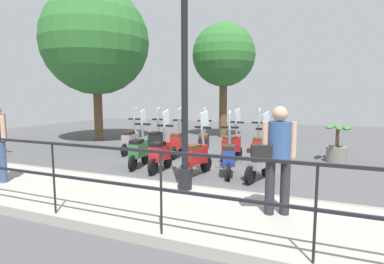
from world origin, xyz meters
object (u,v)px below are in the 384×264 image
Objects in this scene: scooter_far_2 at (204,143)px; scooter_far_3 at (177,142)px; tree_distant at (224,56)px; scooter_near_0 at (259,159)px; pedestrian_with_bag at (277,152)px; scooter_near_4 at (139,149)px; lamp_post_near at (185,81)px; scooter_near_3 at (161,152)px; scooter_far_5 at (131,139)px; scooter_near_2 at (196,156)px; potted_palm at (337,147)px; scooter_far_1 at (232,145)px; scooter_near_1 at (229,156)px; tree_large at (96,42)px; scooter_far_4 at (156,140)px; scooter_far_0 at (258,146)px.

scooter_far_2 is 1.00× the size of scooter_far_3.
scooter_near_0 is (-6.78, -2.84, -3.24)m from tree_distant.
pedestrian_with_bag is 1.03× the size of scooter_far_3.
pedestrian_with_bag is 4.47m from scooter_near_4.
scooter_near_3 is at bearing 40.98° from lamp_post_near.
scooter_far_5 is at bearing 46.03° from lamp_post_near.
scooter_near_2 and scooter_near_4 have the same top height.
potted_palm is 0.69× the size of scooter_far_5.
scooter_far_5 is at bearing 102.82° from scooter_far_1.
scooter_near_4 is (-2.71, 4.90, 0.04)m from potted_palm.
lamp_post_near is at bearing 154.15° from scooter_near_1.
scooter_near_4 is at bearing 157.61° from scooter_far_3.
tree_distant is at bearing 38.65° from scooter_near_0.
tree_large is 5.99× the size of potted_palm.
scooter_far_2 is (1.95, 0.52, 0.00)m from scooter_near_2.
pedestrian_with_bag is 5.81m from scooter_far_4.
potted_palm is 4.31m from scooter_near_2.
scooter_near_3 is (-6.88, -0.41, -3.24)m from tree_distant.
scooter_far_1 is at bearing -40.16° from scooter_near_3.
scooter_near_4 is (0.15, 0.73, 0.00)m from scooter_near_3.
scooter_far_1 is at bearing 0.73° from scooter_near_2.
scooter_far_0 is (1.86, -1.13, 0.00)m from scooter_near_2.
scooter_far_4 is at bearing -83.53° from scooter_far_5.
scooter_near_0 and scooter_far_2 have the same top height.
scooter_near_2 and scooter_far_4 have the same top height.
tree_distant is 3.37× the size of scooter_near_0.
potted_palm is 0.69× the size of scooter_near_1.
scooter_far_3 is at bearing 99.89° from scooter_far_1.
scooter_near_3 is (-0.22, 1.71, 0.00)m from scooter_near_1.
lamp_post_near is 2.91× the size of scooter_near_4.
scooter_near_4 is at bearing 114.20° from scooter_far_0.
scooter_far_4 is (1.61, 2.85, 0.00)m from scooter_near_1.
tree_distant is 3.37× the size of scooter_far_4.
scooter_far_0 is at bearing -12.85° from lamp_post_near.
potted_palm is 0.69× the size of scooter_far_0.
tree_large is at bearing 124.17° from tree_distant.
scooter_near_2 and scooter_far_2 have the same top height.
scooter_near_0 is at bearing -148.19° from scooter_far_2.
scooter_near_1 is 1.00× the size of scooter_near_3.
scooter_far_4 is (3.37, 2.49, -1.66)m from lamp_post_near.
scooter_near_0 is (1.65, -1.08, -1.66)m from lamp_post_near.
scooter_near_4 is at bearing 38.24° from pedestrian_with_bag.
lamp_post_near is 2.91× the size of scooter_far_4.
tree_large is at bearing 51.65° from scooter_near_3.
scooter_far_5 is at bearing 163.24° from tree_distant.
pedestrian_with_bag is 1.03× the size of scooter_far_2.
tree_large reaches higher than lamp_post_near.
tree_distant is at bearing 48.70° from potted_palm.
scooter_far_0 is (-1.94, -7.13, -3.66)m from tree_large.
scooter_far_1 is at bearing -160.80° from tree_distant.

